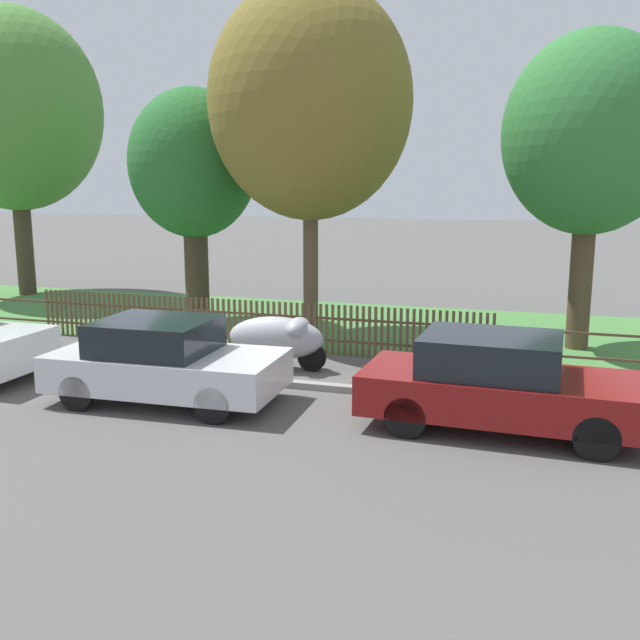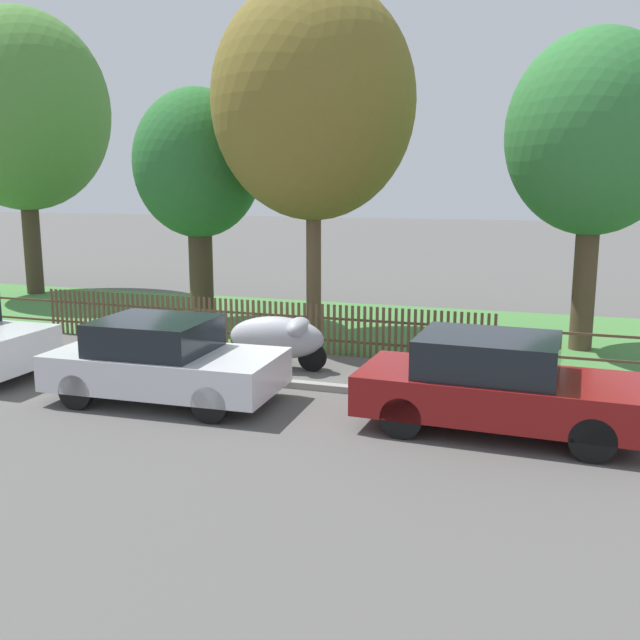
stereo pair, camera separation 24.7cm
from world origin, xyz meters
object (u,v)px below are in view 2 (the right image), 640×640
Objects in this scene: tree_behind_motorcycle at (198,166)px; tree_far_left at (595,135)px; parked_car_navy_estate at (497,384)px; parked_car_black_saloon at (163,360)px; covered_motorcycle at (279,337)px; tree_nearest_kerb at (22,111)px; tree_mid_park at (313,102)px.

tree_far_left reaches higher than tree_behind_motorcycle.
parked_car_navy_estate is 7.26m from tree_far_left.
tree_behind_motorcycle is 0.89× the size of tree_far_left.
tree_far_left reaches higher than parked_car_black_saloon.
tree_nearest_kerb reaches higher than covered_motorcycle.
tree_mid_park is at bearing -16.41° from tree_nearest_kerb.
tree_nearest_kerb is 17.26m from tree_far_left.
tree_far_left is at bearing -9.39° from tree_nearest_kerb.
tree_far_left is at bearing 3.69° from tree_mid_park.
tree_mid_park is (-4.78, 5.58, 4.72)m from parked_car_navy_estate.
tree_nearest_kerb is at bearing 162.43° from tree_behind_motorcycle.
parked_car_navy_estate is at bearing -49.44° from tree_mid_park.
parked_car_navy_estate is at bearing -31.93° from covered_motorcycle.
tree_mid_park is at bearing -13.88° from tree_behind_motorcycle.
tree_behind_motorcycle reaches higher than covered_motorcycle.
parked_car_black_saloon is 14.56m from tree_nearest_kerb.
parked_car_black_saloon is 7.54m from tree_mid_park.
parked_car_navy_estate is 0.70× the size of tree_behind_motorcycle.
tree_far_left is (6.11, 0.39, -0.83)m from tree_mid_park.
tree_far_left reaches higher than covered_motorcycle.
tree_behind_motorcycle is at bearing 144.01° from parked_car_navy_estate.
tree_nearest_kerb is at bearing 152.70° from parked_car_navy_estate.
parked_car_navy_estate is 0.47× the size of tree_nearest_kerb.
tree_behind_motorcycle is (-3.88, 4.16, 3.40)m from covered_motorcycle.
tree_mid_park is at bearing 81.46° from parked_car_black_saloon.
covered_motorcycle is at bearing -29.96° from tree_nearest_kerb.
tree_nearest_kerb reaches higher than tree_far_left.
parked_car_navy_estate is 4.93m from covered_motorcycle.
tree_far_left is at bearing 28.63° from covered_motorcycle.
tree_nearest_kerb is 7.99m from tree_behind_motorcycle.
tree_far_left is at bearing 40.61° from parked_car_black_saloon.
tree_nearest_kerb is 11.35m from tree_mid_park.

